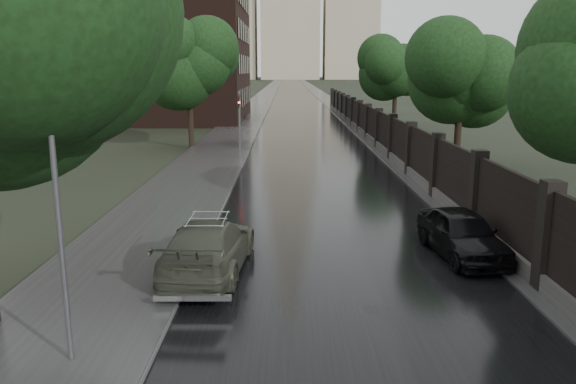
{
  "coord_description": "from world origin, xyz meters",
  "views": [
    {
      "loc": [
        -1.54,
        -7.65,
        5.21
      ],
      "look_at": [
        -1.52,
        9.28,
        1.5
      ],
      "focal_mm": 35.0,
      "sensor_mm": 36.0,
      "label": 1
    }
  ],
  "objects_px": {
    "lamp_post": "(59,223)",
    "traffic_light": "(240,119)",
    "tree_right_b": "(462,75)",
    "tree_left_far": "(189,69)",
    "volga_sedan": "(208,246)",
    "tree_right_c": "(396,73)",
    "car_right_near": "(462,233)"
  },
  "relations": [
    {
      "from": "lamp_post",
      "to": "traffic_light",
      "type": "distance_m",
      "value": 23.52
    },
    {
      "from": "tree_right_b",
      "to": "lamp_post",
      "type": "distance_m",
      "value": 24.33
    },
    {
      "from": "tree_left_far",
      "to": "traffic_light",
      "type": "height_order",
      "value": "tree_left_far"
    },
    {
      "from": "tree_right_b",
      "to": "volga_sedan",
      "type": "relative_size",
      "value": 1.47
    },
    {
      "from": "tree_left_far",
      "to": "tree_right_c",
      "type": "relative_size",
      "value": 1.05
    },
    {
      "from": "tree_right_c",
      "to": "volga_sedan",
      "type": "xyz_separation_m",
      "value": [
        -11.1,
        -33.64,
        -4.26
      ]
    },
    {
      "from": "lamp_post",
      "to": "traffic_light",
      "type": "xyz_separation_m",
      "value": [
        1.1,
        23.49,
        -0.27
      ]
    },
    {
      "from": "tree_right_b",
      "to": "traffic_light",
      "type": "height_order",
      "value": "tree_right_b"
    },
    {
      "from": "tree_right_b",
      "to": "car_right_near",
      "type": "relative_size",
      "value": 1.77
    },
    {
      "from": "tree_right_c",
      "to": "car_right_near",
      "type": "distance_m",
      "value": 32.98
    },
    {
      "from": "tree_right_c",
      "to": "traffic_light",
      "type": "bearing_deg",
      "value": -128.18
    },
    {
      "from": "lamp_post",
      "to": "car_right_near",
      "type": "bearing_deg",
      "value": 34.52
    },
    {
      "from": "tree_left_far",
      "to": "lamp_post",
      "type": "xyz_separation_m",
      "value": [
        2.6,
        -28.5,
        -2.57
      ]
    },
    {
      "from": "tree_left_far",
      "to": "traffic_light",
      "type": "xyz_separation_m",
      "value": [
        3.7,
        -5.01,
        -2.84
      ]
    },
    {
      "from": "lamp_post",
      "to": "volga_sedan",
      "type": "relative_size",
      "value": 1.07
    },
    {
      "from": "tree_right_b",
      "to": "tree_right_c",
      "type": "distance_m",
      "value": 18.0
    },
    {
      "from": "tree_left_far",
      "to": "traffic_light",
      "type": "distance_m",
      "value": 6.84
    },
    {
      "from": "traffic_light",
      "to": "volga_sedan",
      "type": "distance_m",
      "value": 18.72
    },
    {
      "from": "volga_sedan",
      "to": "tree_right_c",
      "type": "bearing_deg",
      "value": -103.96
    },
    {
      "from": "lamp_post",
      "to": "traffic_light",
      "type": "height_order",
      "value": "lamp_post"
    },
    {
      "from": "tree_right_c",
      "to": "lamp_post",
      "type": "xyz_separation_m",
      "value": [
        -12.9,
        -38.5,
        -2.28
      ]
    },
    {
      "from": "tree_right_c",
      "to": "traffic_light",
      "type": "distance_m",
      "value": 19.26
    },
    {
      "from": "tree_right_b",
      "to": "car_right_near",
      "type": "bearing_deg",
      "value": -105.84
    },
    {
      "from": "tree_right_c",
      "to": "traffic_light",
      "type": "relative_size",
      "value": 1.75
    },
    {
      "from": "tree_left_far",
      "to": "volga_sedan",
      "type": "height_order",
      "value": "tree_left_far"
    },
    {
      "from": "tree_left_far",
      "to": "tree_right_c",
      "type": "xyz_separation_m",
      "value": [
        15.5,
        10.0,
        -0.29
      ]
    },
    {
      "from": "tree_right_b",
      "to": "volga_sedan",
      "type": "height_order",
      "value": "tree_right_b"
    },
    {
      "from": "tree_left_far",
      "to": "tree_right_b",
      "type": "xyz_separation_m",
      "value": [
        15.5,
        -8.0,
        -0.29
      ]
    },
    {
      "from": "tree_left_far",
      "to": "tree_right_b",
      "type": "height_order",
      "value": "tree_left_far"
    },
    {
      "from": "tree_left_far",
      "to": "tree_right_c",
      "type": "distance_m",
      "value": 18.45
    },
    {
      "from": "volga_sedan",
      "to": "car_right_near",
      "type": "xyz_separation_m",
      "value": [
        7.0,
        1.19,
        -0.02
      ]
    },
    {
      "from": "tree_right_b",
      "to": "tree_right_c",
      "type": "height_order",
      "value": "same"
    }
  ]
}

